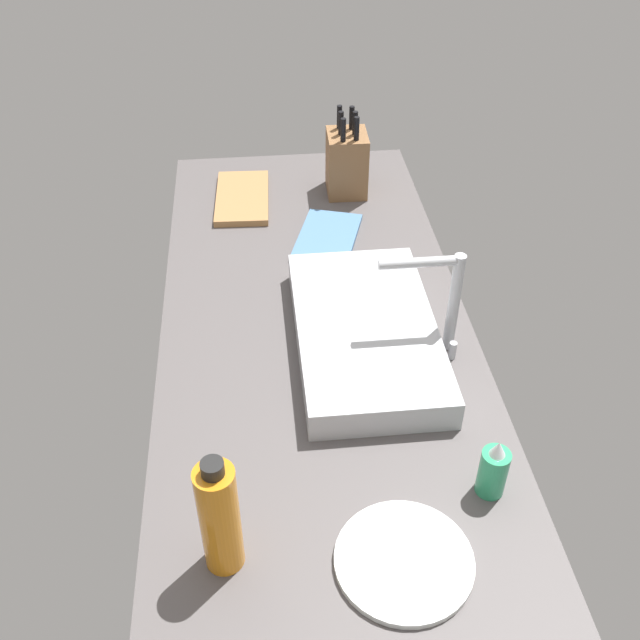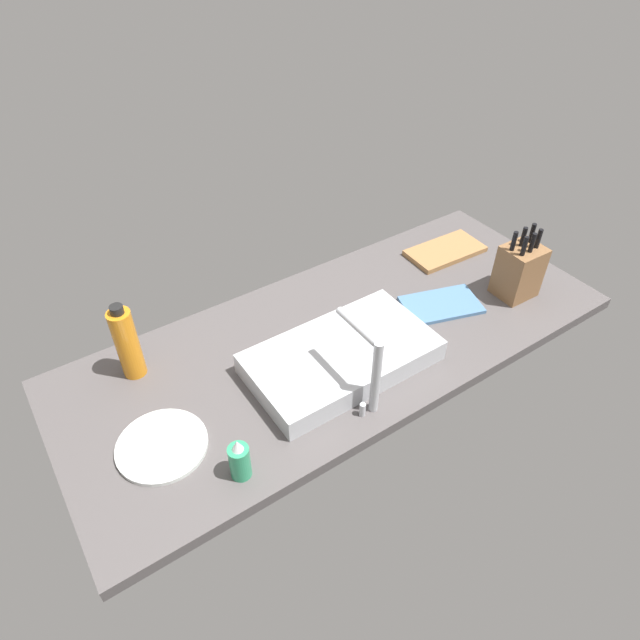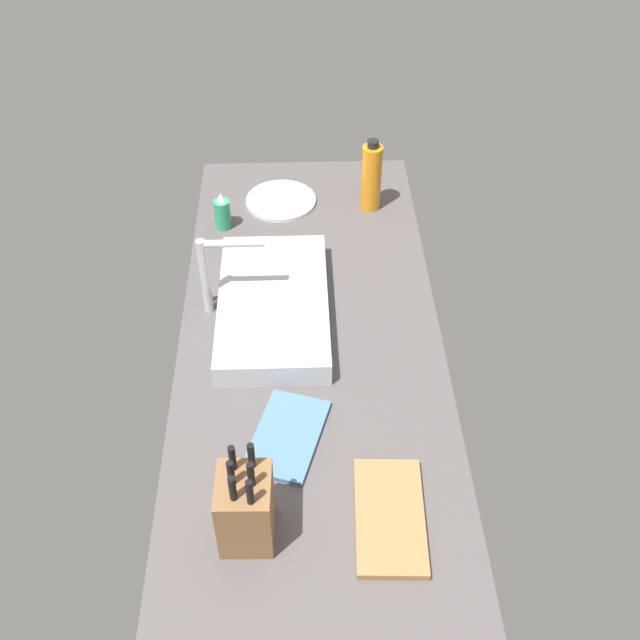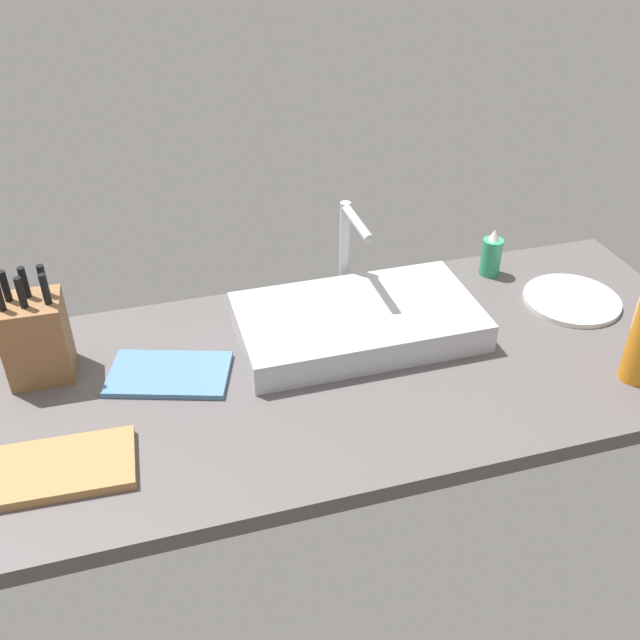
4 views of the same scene
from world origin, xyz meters
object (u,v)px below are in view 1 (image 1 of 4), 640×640
Objects in this scene: dinner_plate at (404,561)px; cutting_board at (242,198)px; faucet at (444,294)px; water_bottle at (220,518)px; sink_basin at (365,333)px; soap_bottle at (493,470)px; dish_towel at (327,237)px; knife_block at (347,162)px.

cutting_board is at bearing -168.75° from dinner_plate.
faucet is 63.86cm from water_bottle.
sink_basin is 4.24× the size of soap_bottle.
soap_bottle is (36.96, 0.70, -9.17)cm from faucet.
soap_bottle is 0.51× the size of dish_towel.
dinner_plate and dish_towel have the same top height.
water_bottle reaches higher than cutting_board.
faucet is 38.09cm from soap_bottle.
faucet is 53.84cm from dinner_plate.
dish_towel is (21.71, 21.03, -0.30)cm from cutting_board.
knife_block is 26.53cm from dish_towel.
knife_block is 104.99cm from soap_bottle.
soap_bottle reaches higher than dinner_plate.
dish_towel is at bearing 44.09° from cutting_board.
knife_block reaches higher than sink_basin.
dinner_plate is at bearing -1.86° from sink_basin.
sink_basin is 57.14cm from water_bottle.
knife_block reaches higher than cutting_board.
cutting_board is 109.81cm from soap_bottle.
knife_block reaches higher than soap_bottle.
dinner_plate is at bearing -18.53° from faucet.
water_bottle is 93.61cm from dish_towel.
knife_block is 117.19cm from dinner_plate.
sink_basin is 65.27cm from knife_block.
knife_block is at bearing 163.29° from water_bottle.
water_bottle is 0.98× the size of dish_towel.
knife_block reaches higher than dinner_plate.
water_bottle is (45.83, -44.34, -3.38)cm from faucet.
soap_bottle is (102.16, 40.04, 4.26)cm from cutting_board.
sink_basin is 51.96cm from dinner_plate.
sink_basin is at bearing -99.58° from faucet.
knife_block is at bearing 161.60° from dish_towel.
faucet is at bearing 22.82° from dish_towel.
dinner_plate is at bearing 11.25° from cutting_board.
knife_block is at bearing 176.97° from dinner_plate.
sink_basin reaches higher than dinner_plate.
cutting_board reaches higher than dish_towel.
soap_bottle is 0.55× the size of dinner_plate.
water_bottle reaches higher than soap_bottle.
cutting_board is (2.18, -28.98, -8.06)cm from knife_block.
faucet is 0.97× the size of dish_towel.
knife_block is 1.00× the size of water_bottle.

